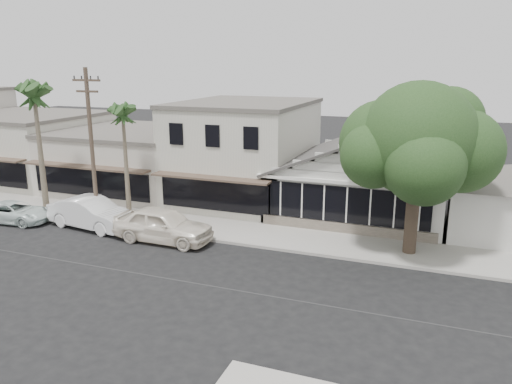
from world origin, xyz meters
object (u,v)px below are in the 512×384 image
at_px(car_0, 163,225).
at_px(shade_tree, 417,142).
at_px(utility_pole, 92,144).
at_px(car_1, 92,213).
at_px(car_2, 15,212).

distance_m(car_0, shade_tree, 13.48).
relative_size(car_0, shade_tree, 0.64).
bearing_deg(utility_pole, car_1, -80.73).
bearing_deg(car_2, shade_tree, -87.98).
distance_m(car_1, car_2, 5.06).
bearing_deg(car_0, shade_tree, -76.27).
bearing_deg(car_0, car_2, 92.29).
height_order(car_2, shade_tree, shade_tree).
distance_m(car_0, car_2, 10.01).
xyz_separation_m(car_0, car_1, (-5.00, 0.47, -0.04)).
height_order(car_1, shade_tree, shade_tree).
bearing_deg(car_0, utility_pole, 78.47).
bearing_deg(shade_tree, car_0, -166.92).
distance_m(utility_pole, car_2, 6.58).
xyz_separation_m(car_1, shade_tree, (17.32, 2.39, 4.70)).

